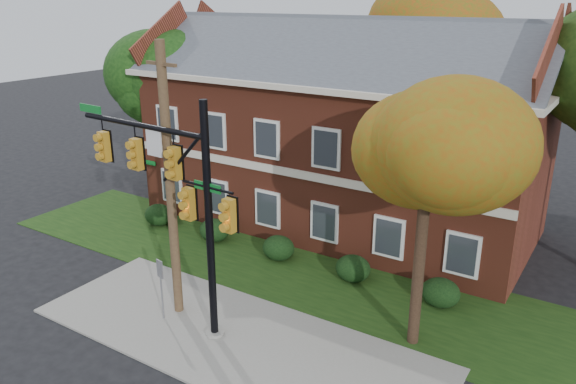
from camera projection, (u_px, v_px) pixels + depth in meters
The scene contains 15 objects.
ground at pixel (214, 355), 17.55m from camera, with size 120.00×120.00×0.00m, color black.
sidewalk at pixel (233, 338), 18.33m from camera, with size 14.00×5.00×0.08m, color gray.
grass_strip at pixel (311, 277), 22.31m from camera, with size 30.00×6.00×0.04m, color #193811.
apartment_building at pixel (339, 122), 26.40m from camera, with size 18.80×8.80×9.74m.
hedge_far_left at pixel (159, 215), 27.27m from camera, with size 1.40×1.26×1.05m, color black.
hedge_left at pixel (214, 230), 25.49m from camera, with size 1.40×1.26×1.05m, color black.
hedge_center at pixel (278, 248), 23.71m from camera, with size 1.40×1.26×1.05m, color black.
hedge_right at pixel (353, 268), 21.93m from camera, with size 1.40×1.26×1.05m, color black.
hedge_far_right at pixel (441, 293), 20.15m from camera, with size 1.40×1.26×1.05m, color black.
tree_near_right at pixel (436, 144), 15.75m from camera, with size 4.50×4.25×8.58m.
tree_left_rear at pixel (169, 73), 29.90m from camera, with size 5.40×5.10×8.88m.
tree_far_rear at pixel (430, 29), 30.67m from camera, with size 6.84×6.46×11.52m.
traffic_signal at pixel (175, 189), 17.68m from camera, with size 7.01×0.77×7.83m.
utility_pole at pixel (170, 185), 18.35m from camera, with size 1.46×0.36×9.38m.
sign_post at pixel (161, 280), 18.92m from camera, with size 0.33×0.12×2.28m.
Camera 1 is at (9.97, -11.26, 10.64)m, focal length 35.00 mm.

